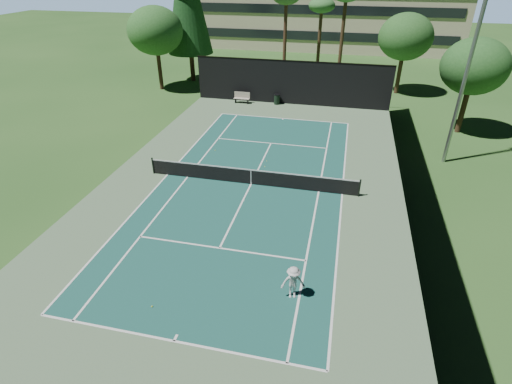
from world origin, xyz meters
TOP-DOWN VIEW (x-y plane):
  - ground at (0.00, 0.00)m, footprint 160.00×160.00m
  - apron_slab at (0.00, 0.00)m, footprint 18.00×32.00m
  - court_surface at (0.00, 0.00)m, footprint 10.97×23.77m
  - court_lines at (0.00, 0.00)m, footprint 11.07×23.87m
  - tennis_net at (0.00, 0.00)m, footprint 12.90×0.10m
  - fence at (0.00, 0.06)m, footprint 18.04×32.05m
  - player at (3.83, -8.74)m, footprint 1.09×0.79m
  - tennis_ball_a at (-1.49, -10.55)m, footprint 0.07×0.07m
  - tennis_ball_b at (0.35, 2.47)m, footprint 0.06×0.06m
  - tennis_ball_c at (0.29, 3.34)m, footprint 0.06×0.06m
  - tennis_ball_d at (-3.66, 4.24)m, footprint 0.07×0.07m
  - park_bench at (-4.56, 15.32)m, footprint 1.50×0.45m
  - trash_bin at (-1.25, 15.65)m, footprint 0.56×0.56m
  - palm_a at (-2.00, 24.00)m, footprint 2.80×2.80m
  - palm_b at (1.50, 26.00)m, footprint 2.80×2.80m
  - decid_tree_a at (10.00, 22.00)m, footprint 5.12×5.12m
  - decid_tree_b at (14.00, 12.00)m, footprint 4.80×4.80m
  - decid_tree_c at (-14.00, 18.00)m, footprint 5.44×5.44m
  - campus_building at (0.00, 45.98)m, footprint 40.50×12.50m
  - light_pole at (12.00, 6.00)m, footprint 0.90×0.25m

SIDE VIEW (x-z plane):
  - ground at x=0.00m, z-range 0.00..0.00m
  - apron_slab at x=0.00m, z-range 0.00..0.01m
  - court_surface at x=0.00m, z-range 0.01..0.02m
  - court_lines at x=0.00m, z-range 0.02..0.02m
  - tennis_ball_b at x=0.35m, z-range 0.00..0.06m
  - tennis_ball_c at x=0.29m, z-range 0.00..0.06m
  - tennis_ball_d at x=-3.66m, z-range 0.00..0.07m
  - tennis_ball_a at x=-1.49m, z-range 0.00..0.07m
  - trash_bin at x=-1.25m, z-range 0.01..0.95m
  - park_bench at x=-4.56m, z-range 0.03..1.06m
  - tennis_net at x=0.00m, z-range 0.01..1.11m
  - player at x=3.83m, z-range 0.00..1.52m
  - fence at x=0.00m, z-range -0.01..4.02m
  - campus_building at x=0.00m, z-range 0.06..8.36m
  - decid_tree_b at x=14.00m, z-range 1.51..8.65m
  - decid_tree_a at x=10.00m, z-range 1.61..9.23m
  - decid_tree_c at x=-14.00m, z-range 1.72..9.81m
  - light_pole at x=12.00m, z-range 0.35..12.57m
  - palm_b at x=1.50m, z-range 3.15..11.57m
  - palm_a at x=-2.00m, z-range 3.53..12.85m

